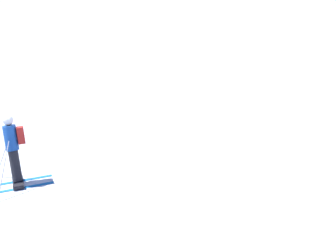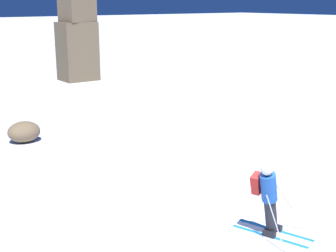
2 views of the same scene
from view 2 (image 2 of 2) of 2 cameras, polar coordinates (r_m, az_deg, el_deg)
ground_plane at (r=10.90m, az=11.86°, el=-12.98°), size 300.00×300.00×0.00m
skier at (r=10.35m, az=12.11°, el=-8.21°), size 1.48×1.84×1.87m
rock_pillar at (r=31.23m, az=-11.18°, el=13.69°), size 2.24×1.97×10.74m
exposed_boulder_0 at (r=18.05m, az=-17.15°, el=-0.68°), size 1.19×1.01×0.77m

